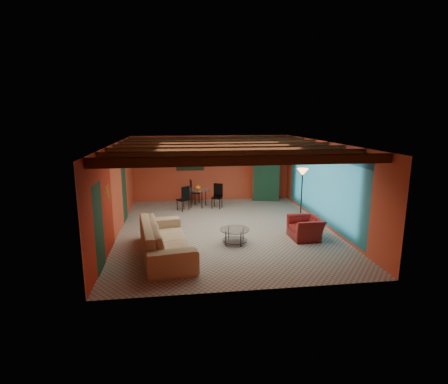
{
  "coord_description": "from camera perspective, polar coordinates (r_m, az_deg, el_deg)",
  "views": [
    {
      "loc": [
        -1.43,
        -10.45,
        3.5
      ],
      "look_at": [
        0.0,
        0.2,
        1.15
      ],
      "focal_mm": 28.13,
      "sensor_mm": 36.0,
      "label": 1
    }
  ],
  "objects": [
    {
      "name": "room",
      "position": [
        10.72,
        0.06,
        6.24
      ],
      "size": [
        6.52,
        8.01,
        2.71
      ],
      "color": "#9A948A",
      "rests_on": "ground"
    },
    {
      "name": "vase",
      "position": [
        13.56,
        -4.23,
        1.89
      ],
      "size": [
        0.19,
        0.19,
        0.2
      ],
      "primitive_type": "imported",
      "rotation": [
        0.0,
        0.0,
        -0.01
      ],
      "color": "orange",
      "rests_on": "dining_table"
    },
    {
      "name": "armchair",
      "position": [
        10.47,
        13.12,
        -5.72
      ],
      "size": [
        0.87,
        0.99,
        0.63
      ],
      "primitive_type": "imported",
      "rotation": [
        0.0,
        0.0,
        -1.54
      ],
      "color": "maroon",
      "rests_on": "ground"
    },
    {
      "name": "coffee_table",
      "position": [
        9.85,
        1.74,
        -7.17
      ],
      "size": [
        1.05,
        1.05,
        0.43
      ],
      "primitive_type": null,
      "rotation": [
        0.0,
        0.0,
        -0.33
      ],
      "color": "white",
      "rests_on": "ground"
    },
    {
      "name": "floor_lamp",
      "position": [
        11.78,
        12.48,
        -0.62
      ],
      "size": [
        0.48,
        0.48,
        1.83
      ],
      "primitive_type": null,
      "rotation": [
        0.0,
        0.0,
        0.36
      ],
      "color": "black",
      "rests_on": "ground"
    },
    {
      "name": "dining_table",
      "position": [
        13.67,
        -4.19,
        -0.47
      ],
      "size": [
        2.41,
        2.41,
        0.95
      ],
      "primitive_type": null,
      "rotation": [
        0.0,
        0.0,
        -0.41
      ],
      "color": "silver",
      "rests_on": "ground"
    },
    {
      "name": "ceiling_fan",
      "position": [
        10.61,
        0.14,
        6.17
      ],
      "size": [
        1.5,
        1.5,
        0.44
      ],
      "primitive_type": null,
      "color": "#472614",
      "rests_on": "ceiling"
    },
    {
      "name": "sofa",
      "position": [
        9.11,
        -9.47,
        -7.55
      ],
      "size": [
        1.55,
        3.06,
        0.85
      ],
      "primitive_type": "imported",
      "rotation": [
        0.0,
        0.0,
        1.72
      ],
      "color": "tan",
      "rests_on": "ground"
    },
    {
      "name": "armoire",
      "position": [
        14.84,
        6.64,
        2.17
      ],
      "size": [
        1.12,
        0.74,
        1.8
      ],
      "primitive_type": "cube",
      "rotation": [
        0.0,
        0.0,
        -0.25
      ],
      "color": "brown",
      "rests_on": "ground"
    },
    {
      "name": "potted_plant",
      "position": [
        14.68,
        6.75,
        6.52
      ],
      "size": [
        0.52,
        0.49,
        0.46
      ],
      "primitive_type": "imported",
      "rotation": [
        0.0,
        0.0,
        0.37
      ],
      "color": "#26661E",
      "rests_on": "armoire"
    },
    {
      "name": "painting",
      "position": [
        14.54,
        -5.52,
        4.97
      ],
      "size": [
        1.05,
        0.03,
        0.65
      ],
      "primitive_type": "cube",
      "color": "black",
      "rests_on": "wall_back"
    }
  ]
}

